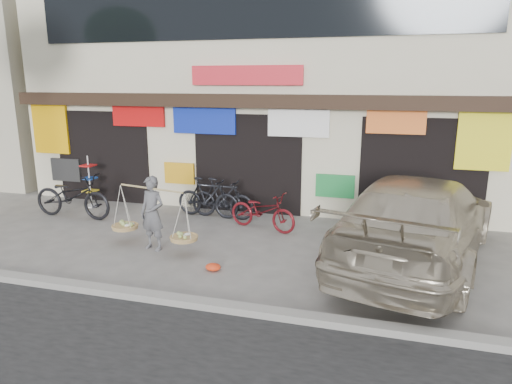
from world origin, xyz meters
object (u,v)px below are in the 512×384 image
(bike_1, at_px, (208,197))
(bike_2, at_px, (263,211))
(street_vendor, at_px, (153,216))
(suv, at_px, (417,220))
(bike_0, at_px, (72,196))
(display_rack, at_px, (90,186))
(bike_3, at_px, (222,198))

(bike_1, height_order, bike_2, bike_1)
(street_vendor, bearing_deg, suv, 20.63)
(bike_0, height_order, bike_2, bike_0)
(suv, distance_m, display_rack, 9.02)
(bike_1, height_order, display_rack, display_rack)
(bike_0, relative_size, bike_2, 1.26)
(bike_0, height_order, bike_3, bike_0)
(bike_2, relative_size, bike_3, 1.01)
(street_vendor, distance_m, bike_1, 2.61)
(street_vendor, bearing_deg, bike_2, 57.33)
(bike_1, distance_m, display_rack, 3.66)
(street_vendor, bearing_deg, bike_0, 166.08)
(bike_0, bearing_deg, street_vendor, -114.66)
(street_vendor, distance_m, display_rack, 4.32)
(display_rack, bearing_deg, bike_2, -7.35)
(bike_3, distance_m, display_rack, 4.07)
(street_vendor, relative_size, bike_0, 0.95)
(bike_0, distance_m, display_rack, 1.11)
(street_vendor, bearing_deg, display_rack, 154.35)
(bike_3, relative_size, display_rack, 1.19)
(bike_0, xyz_separation_m, display_rack, (-0.23, 1.09, 0.00))
(display_rack, bearing_deg, street_vendor, -37.61)
(street_vendor, distance_m, bike_2, 2.75)
(bike_1, bearing_deg, bike_3, -85.24)
(bike_1, height_order, suv, suv)
(bike_0, distance_m, bike_2, 5.13)
(bike_3, relative_size, suv, 0.27)
(bike_1, distance_m, bike_2, 1.80)
(bike_0, relative_size, display_rack, 1.52)
(suv, relative_size, display_rack, 4.34)
(street_vendor, height_order, bike_3, street_vendor)
(bike_3, xyz_separation_m, display_rack, (-4.07, 0.05, 0.07))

